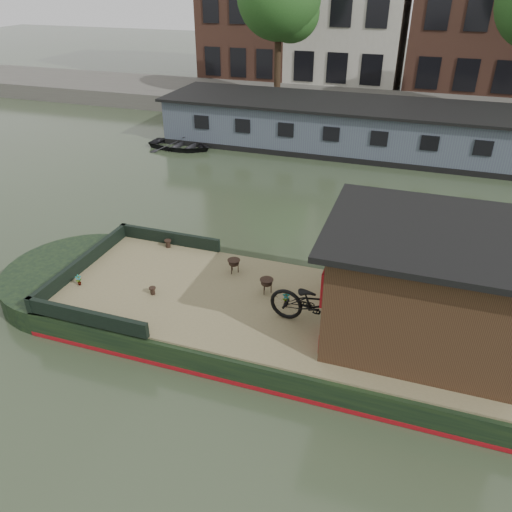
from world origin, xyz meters
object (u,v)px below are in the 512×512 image
(brazier_front, at_px, (267,286))
(brazier_rear, at_px, (234,266))
(cabin, at_px, (425,284))
(bicycle, at_px, (319,304))
(potted_plant_a, at_px, (286,299))
(dinghy, at_px, (180,142))

(brazier_front, bearing_deg, brazier_rear, 150.05)
(cabin, bearing_deg, bicycle, -168.22)
(potted_plant_a, bearing_deg, brazier_front, 148.66)
(potted_plant_a, height_order, dinghy, potted_plant_a)
(brazier_front, xyz_separation_m, dinghy, (-7.71, 11.05, -0.52))
(bicycle, distance_m, dinghy, 15.03)
(brazier_rear, bearing_deg, cabin, -13.39)
(cabin, xyz_separation_m, bicycle, (-1.99, -0.41, -0.66))
(cabin, relative_size, bicycle, 1.86)
(bicycle, relative_size, dinghy, 0.71)
(bicycle, xyz_separation_m, brazier_front, (-1.40, 0.87, -0.38))
(cabin, distance_m, potted_plant_a, 3.01)
(bicycle, distance_m, brazier_front, 1.69)
(brazier_front, bearing_deg, dinghy, 124.90)
(brazier_front, distance_m, dinghy, 13.48)
(cabin, relative_size, brazier_rear, 11.10)
(cabin, xyz_separation_m, dinghy, (-11.10, 11.50, -1.56))
(dinghy, bearing_deg, brazier_rear, -144.02)
(cabin, height_order, potted_plant_a, cabin)
(cabin, bearing_deg, dinghy, 133.98)
(cabin, xyz_separation_m, brazier_front, (-3.39, 0.45, -1.05))
(cabin, xyz_separation_m, potted_plant_a, (-2.82, 0.10, -1.06))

